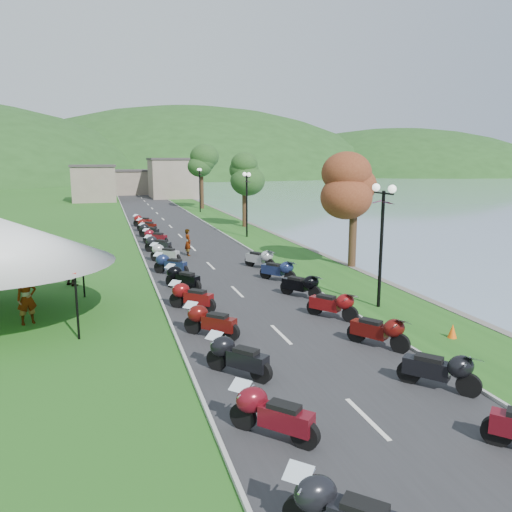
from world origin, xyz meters
TOP-DOWN VIEW (x-y plane):
  - road at (0.00, 40.00)m, footprint 7.00×120.00m
  - hills_backdrop at (0.00, 200.00)m, footprint 360.00×120.00m
  - far_building at (-2.00, 85.00)m, footprint 18.00×16.00m
  - moto_row_left at (-2.36, 23.06)m, footprint 2.60×48.67m
  - moto_row_right at (2.52, 12.41)m, footprint 2.60×30.78m
  - vendor_tent_main at (-9.49, 20.39)m, footprint 5.55×5.55m
  - tree_lakeside at (7.66, 25.46)m, footprint 2.73×2.73m
  - pedestrian_a at (-8.59, 19.87)m, footprint 0.86×0.76m
  - traffic_cone_near at (-1.83, 9.68)m, footprint 0.34×0.34m

SIDE VIEW (x-z plane):
  - hills_backdrop at x=0.00m, z-range -38.00..38.00m
  - pedestrian_a at x=-8.59m, z-range -0.97..0.97m
  - road at x=0.00m, z-range 0.00..0.02m
  - traffic_cone_near at x=-1.83m, z-range 0.00..0.53m
  - moto_row_left at x=-2.36m, z-range 0.00..1.10m
  - moto_row_right at x=2.52m, z-range 0.00..1.10m
  - vendor_tent_main at x=-9.49m, z-range 0.00..4.00m
  - far_building at x=-2.00m, z-range 0.00..5.00m
  - tree_lakeside at x=7.66m, z-range 0.00..7.59m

